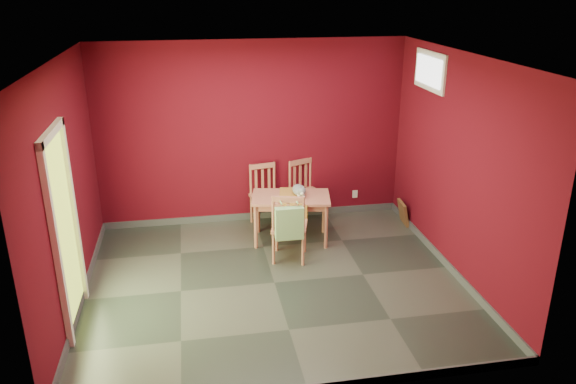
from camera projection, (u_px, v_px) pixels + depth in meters
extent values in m
plane|color=#2D342D|center=(274.00, 283.00, 6.85)|extent=(4.50, 4.50, 0.00)
plane|color=#4F0813|center=(252.00, 134.00, 8.21)|extent=(4.50, 0.00, 4.50)
plane|color=#4F0813|center=(311.00, 259.00, 4.53)|extent=(4.50, 0.00, 4.50)
plane|color=#4F0813|center=(66.00, 191.00, 5.99)|extent=(0.00, 4.00, 4.00)
plane|color=#4F0813|center=(458.00, 167.00, 6.74)|extent=(0.00, 4.00, 4.00)
plane|color=white|center=(272.00, 57.00, 5.89)|extent=(4.50, 4.50, 0.00)
cube|color=#3F4244|center=(254.00, 216.00, 8.66)|extent=(4.50, 0.02, 0.10)
cube|color=#3F4244|center=(83.00, 296.00, 6.46)|extent=(0.03, 4.00, 0.10)
cube|color=#3F4244|center=(446.00, 264.00, 7.20)|extent=(0.03, 4.00, 0.10)
cube|color=#B7D838|center=(64.00, 234.00, 5.74)|extent=(0.02, 0.85, 2.05)
cube|color=white|center=(56.00, 250.00, 5.30)|extent=(0.06, 0.08, 2.13)
cube|color=white|center=(74.00, 213.00, 6.16)|extent=(0.06, 0.08, 2.13)
cube|color=white|center=(51.00, 133.00, 5.37)|extent=(0.06, 1.01, 0.08)
cube|color=white|center=(430.00, 71.00, 7.30)|extent=(0.03, 0.90, 0.50)
cube|color=white|center=(429.00, 71.00, 7.30)|extent=(0.02, 0.76, 0.36)
cube|color=silver|center=(355.00, 194.00, 8.83)|extent=(0.08, 0.02, 0.12)
cube|color=#B36B54|center=(291.00, 197.00, 7.74)|extent=(1.16, 0.80, 0.04)
cube|color=#B36B54|center=(291.00, 201.00, 7.77)|extent=(1.04, 0.68, 0.09)
cylinder|color=#B36B54|center=(256.00, 227.00, 7.62)|extent=(0.05, 0.05, 0.63)
cylinder|color=#B36B54|center=(258.00, 212.00, 8.10)|extent=(0.05, 0.05, 0.63)
cylinder|color=#B36B54|center=(326.00, 227.00, 7.62)|extent=(0.05, 0.05, 0.63)
cylinder|color=#B36B54|center=(324.00, 212.00, 8.10)|extent=(0.05, 0.05, 0.63)
cube|color=#B0752D|center=(291.00, 196.00, 7.74)|extent=(0.43, 0.69, 0.01)
cube|color=#B0752D|center=(295.00, 216.00, 7.49)|extent=(0.31, 0.06, 0.32)
cube|color=#B36B54|center=(267.00, 198.00, 8.30)|extent=(0.50, 0.50, 0.04)
cylinder|color=#B36B54|center=(259.00, 218.00, 8.16)|extent=(0.04, 0.04, 0.42)
cylinder|color=#B36B54|center=(251.00, 209.00, 8.48)|extent=(0.04, 0.04, 0.42)
cylinder|color=#B36B54|center=(283.00, 215.00, 8.28)|extent=(0.04, 0.04, 0.42)
cylinder|color=#B36B54|center=(274.00, 206.00, 8.60)|extent=(0.04, 0.04, 0.42)
cylinder|color=#B36B54|center=(251.00, 179.00, 8.31)|extent=(0.04, 0.04, 0.46)
cylinder|color=#B36B54|center=(274.00, 177.00, 8.43)|extent=(0.04, 0.04, 0.46)
cube|color=#B36B54|center=(262.00, 166.00, 8.30)|extent=(0.39, 0.10, 0.07)
cube|color=#B36B54|center=(256.00, 181.00, 8.35)|extent=(0.04, 0.03, 0.36)
cube|color=#B36B54|center=(263.00, 181.00, 8.38)|extent=(0.04, 0.03, 0.36)
cube|color=#B36B54|center=(269.00, 180.00, 8.42)|extent=(0.04, 0.03, 0.36)
cube|color=#B36B54|center=(307.00, 194.00, 8.44)|extent=(0.58, 0.58, 0.04)
cylinder|color=#B36B54|center=(304.00, 215.00, 8.28)|extent=(0.04, 0.04, 0.43)
cylinder|color=#B36B54|center=(290.00, 207.00, 8.57)|extent=(0.04, 0.04, 0.43)
cylinder|color=#B36B54|center=(324.00, 209.00, 8.47)|extent=(0.04, 0.04, 0.43)
cylinder|color=#B36B54|center=(310.00, 202.00, 8.76)|extent=(0.04, 0.04, 0.43)
cylinder|color=#B36B54|center=(290.00, 176.00, 8.39)|extent=(0.04, 0.04, 0.47)
cylinder|color=#B36B54|center=(310.00, 172.00, 8.59)|extent=(0.04, 0.04, 0.47)
cube|color=#B36B54|center=(300.00, 162.00, 8.42)|extent=(0.38, 0.19, 0.07)
cube|color=#B36B54|center=(295.00, 178.00, 8.45)|extent=(0.04, 0.03, 0.37)
cube|color=#B36B54|center=(300.00, 177.00, 8.51)|extent=(0.04, 0.03, 0.37)
cube|color=#B36B54|center=(306.00, 175.00, 8.56)|extent=(0.04, 0.03, 0.37)
cube|color=#B36B54|center=(289.00, 227.00, 7.30)|extent=(0.54, 0.54, 0.04)
cylinder|color=#B36B54|center=(305.00, 237.00, 7.54)|extent=(0.04, 0.04, 0.43)
cylinder|color=#B36B54|center=(303.00, 250.00, 7.19)|extent=(0.04, 0.04, 0.43)
cylinder|color=#B36B54|center=(277.00, 236.00, 7.58)|extent=(0.04, 0.04, 0.43)
cylinder|color=#B36B54|center=(274.00, 249.00, 7.22)|extent=(0.04, 0.04, 0.43)
cylinder|color=#B36B54|center=(303.00, 214.00, 7.01)|extent=(0.04, 0.04, 0.47)
cylinder|color=#B36B54|center=(273.00, 213.00, 7.04)|extent=(0.04, 0.04, 0.47)
cube|color=#B36B54|center=(288.00, 200.00, 6.96)|extent=(0.40, 0.14, 0.07)
cube|color=#B36B54|center=(297.00, 217.00, 7.04)|extent=(0.04, 0.03, 0.37)
cube|color=#B36B54|center=(288.00, 217.00, 7.04)|extent=(0.04, 0.03, 0.37)
cube|color=#B36B54|center=(280.00, 217.00, 7.05)|extent=(0.04, 0.03, 0.37)
cube|color=#7EAD6F|center=(289.00, 223.00, 6.99)|extent=(0.35, 0.11, 0.42)
cylinder|color=#7EAD6F|center=(281.00, 202.00, 6.93)|extent=(0.02, 0.18, 0.02)
cylinder|color=#7EAD6F|center=(296.00, 201.00, 6.96)|extent=(0.02, 0.18, 0.02)
cube|color=brown|center=(403.00, 213.00, 8.45)|extent=(0.14, 0.36, 0.35)
cube|color=black|center=(403.00, 213.00, 8.45)|extent=(0.09, 0.25, 0.24)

